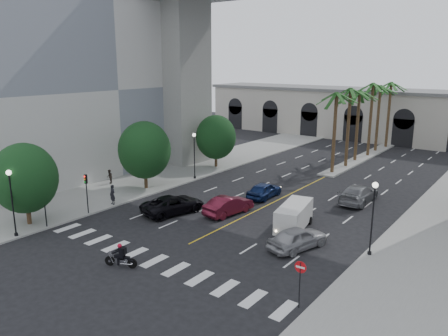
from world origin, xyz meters
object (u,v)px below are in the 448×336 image
at_px(lamp_post_right, 373,212).
at_px(pedestrian_a, 112,195).
at_px(lamp_post_left_far, 194,152).
at_px(pedestrian_b, 109,177).
at_px(car_e, 264,190).
at_px(car_b, 229,205).
at_px(do_not_enter_sign, 300,274).
at_px(motorcycle_rider, 121,256).
at_px(car_c, 173,204).
at_px(cargo_van, 294,216).
at_px(lamp_post_left_near, 12,198).
at_px(car_a, 298,238).
at_px(traffic_signal_near, 44,199).
at_px(car_d, 358,194).
at_px(traffic_signal_far, 86,187).

distance_m(lamp_post_right, pedestrian_a, 23.28).
height_order(lamp_post_left_far, pedestrian_b, lamp_post_left_far).
bearing_deg(car_e, lamp_post_left_far, -7.21).
bearing_deg(lamp_post_left_far, car_b, -35.07).
relative_size(lamp_post_right, car_e, 1.18).
height_order(car_e, do_not_enter_sign, do_not_enter_sign).
height_order(motorcycle_rider, car_e, motorcycle_rider).
height_order(motorcycle_rider, car_c, motorcycle_rider).
bearing_deg(car_b, do_not_enter_sign, 148.23).
xyz_separation_m(car_e, cargo_van, (6.35, -5.83, 0.40)).
distance_m(motorcycle_rider, pedestrian_a, 13.00).
bearing_deg(lamp_post_left_near, car_b, 54.83).
bearing_deg(motorcycle_rider, lamp_post_left_near, 166.14).
distance_m(car_a, do_not_enter_sign, 7.93).
bearing_deg(lamp_post_left_near, traffic_signal_near, 87.71).
distance_m(lamp_post_left_near, car_e, 22.45).
distance_m(car_c, car_d, 17.60).
relative_size(car_b, car_d, 0.85).
distance_m(cargo_van, pedestrian_b, 22.24).
bearing_deg(traffic_signal_far, traffic_signal_near, -90.00).
bearing_deg(do_not_enter_sign, car_e, 123.81).
xyz_separation_m(traffic_signal_near, car_e, (9.80, 17.50, -1.74)).
height_order(car_b, car_c, car_b).
bearing_deg(car_a, pedestrian_a, 21.82).
relative_size(lamp_post_left_far, lamp_post_right, 1.00).
relative_size(lamp_post_left_near, do_not_enter_sign, 1.94).
distance_m(cargo_van, do_not_enter_sign, 11.45).
distance_m(lamp_post_left_far, car_a, 20.82).
relative_size(lamp_post_right, pedestrian_b, 3.44).
relative_size(car_e, cargo_van, 0.87).
bearing_deg(cargo_van, pedestrian_a, -175.46).
distance_m(traffic_signal_far, do_not_enter_sign, 21.92).
distance_m(lamp_post_left_far, cargo_van, 17.74).
bearing_deg(traffic_signal_far, cargo_van, 25.42).
height_order(lamp_post_left_far, car_c, lamp_post_left_far).
bearing_deg(do_not_enter_sign, lamp_post_right, 80.63).
bearing_deg(motorcycle_rider, traffic_signal_far, 131.70).
xyz_separation_m(lamp_post_right, car_b, (-12.90, 1.05, -2.41)).
distance_m(lamp_post_left_near, pedestrian_b, 15.17).
bearing_deg(do_not_enter_sign, traffic_signal_near, -178.90).
relative_size(lamp_post_left_far, car_e, 1.18).
relative_size(traffic_signal_far, car_d, 0.63).
distance_m(traffic_signal_far, pedestrian_b, 9.59).
relative_size(car_a, car_c, 0.84).
relative_size(lamp_post_left_far, traffic_signal_far, 1.47).
xyz_separation_m(lamp_post_left_far, motorcycle_rider, (10.32, -19.38, -2.48)).
xyz_separation_m(lamp_post_right, pedestrian_b, (-28.78, 0.75, -2.29)).
bearing_deg(cargo_van, pedestrian_b, 169.29).
xyz_separation_m(car_c, car_e, (4.11, 8.69, -0.02)).
distance_m(traffic_signal_far, car_c, 7.65).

